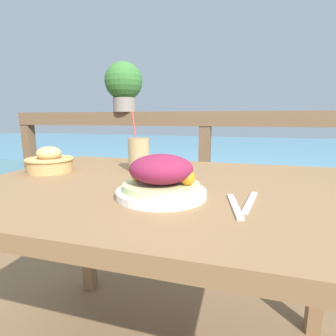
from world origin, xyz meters
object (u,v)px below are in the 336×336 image
Objects in this scene: salad_plate at (161,179)px; bread_basket at (50,162)px; drink_glass at (139,154)px; potted_plant at (124,84)px.

bread_basket is at bearing 159.39° from salad_plate.
drink_glass is 0.74× the size of potted_plant.
salad_plate reaches higher than bread_basket.
salad_plate is 0.56m from bread_basket.
salad_plate is 0.76× the size of potted_plant.
drink_glass is at bearing 20.53° from bread_basket.
salad_plate is at bearing -58.67° from drink_glass.
potted_plant reaches higher than salad_plate.
drink_glass is (-0.19, 0.32, 0.02)m from salad_plate.
potted_plant is at bearing 93.51° from bread_basket.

